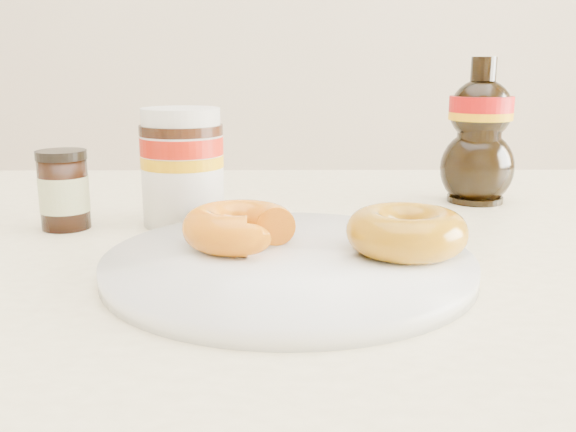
{
  "coord_description": "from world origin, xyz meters",
  "views": [
    {
      "loc": [
        -0.02,
        -0.46,
        0.92
      ],
      "look_at": [
        -0.02,
        0.09,
        0.79
      ],
      "focal_mm": 40.0,
      "sensor_mm": 36.0,
      "label": 1
    }
  ],
  "objects_px": {
    "donut_bitten": "(239,227)",
    "syrup_bottle": "(479,131)",
    "plate": "(289,263)",
    "dark_jar": "(64,191)",
    "donut_whole": "(407,231)",
    "nutella_jar": "(182,162)",
    "dining_table": "(306,337)"
  },
  "relations": [
    {
      "from": "donut_bitten",
      "to": "syrup_bottle",
      "type": "xyz_separation_m",
      "value": [
        0.27,
        0.24,
        0.05
      ]
    },
    {
      "from": "donut_whole",
      "to": "nutella_jar",
      "type": "bearing_deg",
      "value": 142.43
    },
    {
      "from": "dining_table",
      "to": "donut_bitten",
      "type": "distance_m",
      "value": 0.13
    },
    {
      "from": "donut_whole",
      "to": "nutella_jar",
      "type": "relative_size",
      "value": 0.81
    },
    {
      "from": "dining_table",
      "to": "plate",
      "type": "xyz_separation_m",
      "value": [
        -0.02,
        -0.06,
        0.09
      ]
    },
    {
      "from": "plate",
      "to": "dark_jar",
      "type": "height_order",
      "value": "dark_jar"
    },
    {
      "from": "plate",
      "to": "donut_whole",
      "type": "bearing_deg",
      "value": 3.77
    },
    {
      "from": "dark_jar",
      "to": "dining_table",
      "type": "bearing_deg",
      "value": -19.53
    },
    {
      "from": "plate",
      "to": "dark_jar",
      "type": "bearing_deg",
      "value": 147.45
    },
    {
      "from": "nutella_jar",
      "to": "dining_table",
      "type": "bearing_deg",
      "value": -40.07
    },
    {
      "from": "donut_bitten",
      "to": "nutella_jar",
      "type": "height_order",
      "value": "nutella_jar"
    },
    {
      "from": "donut_bitten",
      "to": "dark_jar",
      "type": "bearing_deg",
      "value": 143.45
    },
    {
      "from": "donut_whole",
      "to": "donut_bitten",
      "type": "bearing_deg",
      "value": 171.85
    },
    {
      "from": "donut_bitten",
      "to": "syrup_bottle",
      "type": "bearing_deg",
      "value": 37.89
    },
    {
      "from": "donut_whole",
      "to": "nutella_jar",
      "type": "xyz_separation_m",
      "value": [
        -0.2,
        0.16,
        0.03
      ]
    },
    {
      "from": "nutella_jar",
      "to": "donut_whole",
      "type": "bearing_deg",
      "value": -37.57
    },
    {
      "from": "donut_bitten",
      "to": "nutella_jar",
      "type": "relative_size",
      "value": 0.79
    },
    {
      "from": "nutella_jar",
      "to": "dark_jar",
      "type": "relative_size",
      "value": 1.51
    },
    {
      "from": "dining_table",
      "to": "syrup_bottle",
      "type": "bearing_deg",
      "value": 44.55
    },
    {
      "from": "syrup_bottle",
      "to": "nutella_jar",
      "type": "bearing_deg",
      "value": -162.74
    },
    {
      "from": "dining_table",
      "to": "donut_whole",
      "type": "relative_size",
      "value": 14.18
    },
    {
      "from": "dining_table",
      "to": "plate",
      "type": "distance_m",
      "value": 0.11
    },
    {
      "from": "plate",
      "to": "syrup_bottle",
      "type": "height_order",
      "value": "syrup_bottle"
    },
    {
      "from": "donut_whole",
      "to": "syrup_bottle",
      "type": "bearing_deg",
      "value": 62.9
    },
    {
      "from": "donut_whole",
      "to": "nutella_jar",
      "type": "height_order",
      "value": "nutella_jar"
    },
    {
      "from": "dining_table",
      "to": "nutella_jar",
      "type": "bearing_deg",
      "value": 139.93
    },
    {
      "from": "syrup_bottle",
      "to": "dark_jar",
      "type": "height_order",
      "value": "syrup_bottle"
    },
    {
      "from": "donut_bitten",
      "to": "donut_whole",
      "type": "xyz_separation_m",
      "value": [
        0.14,
        -0.02,
        0.0
      ]
    },
    {
      "from": "dining_table",
      "to": "donut_bitten",
      "type": "bearing_deg",
      "value": -150.67
    },
    {
      "from": "dining_table",
      "to": "nutella_jar",
      "type": "xyz_separation_m",
      "value": [
        -0.13,
        0.11,
        0.15
      ]
    },
    {
      "from": "plate",
      "to": "donut_whole",
      "type": "height_order",
      "value": "donut_whole"
    },
    {
      "from": "dining_table",
      "to": "plate",
      "type": "bearing_deg",
      "value": -105.8
    }
  ]
}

